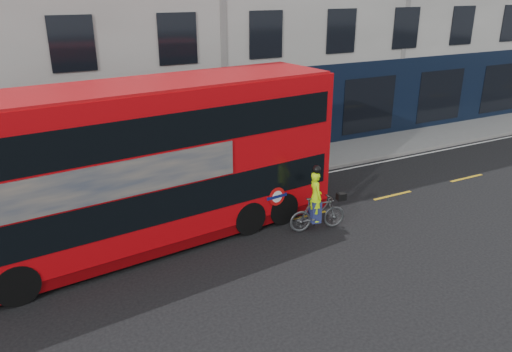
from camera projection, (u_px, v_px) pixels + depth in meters
ground at (329, 234)px, 15.97m from camera, size 120.00×120.00×0.00m
pavement at (241, 171)px, 21.33m from camera, size 60.00×3.00×0.12m
kerb at (257, 182)px, 20.09m from camera, size 60.00×0.12×0.13m
road_edge_line at (260, 186)px, 19.86m from camera, size 58.00×0.10×0.01m
lane_dashes at (304, 216)px, 17.21m from camera, size 58.00×0.12×0.01m
bus at (145, 165)px, 14.65m from camera, size 12.40×4.05×4.91m
cyclist at (317, 209)px, 16.02m from camera, size 1.99×0.86×2.23m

